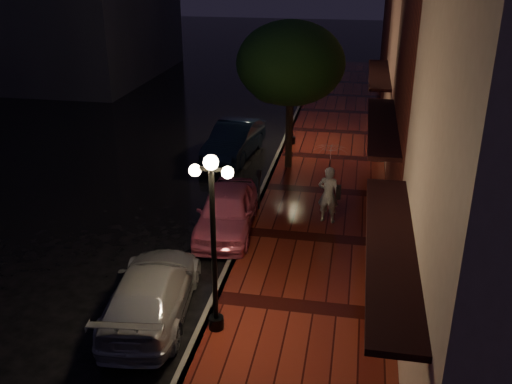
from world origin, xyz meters
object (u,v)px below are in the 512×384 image
Objects in this scene: streetlamp_near at (213,235)px; streetlamp_far at (293,90)px; navy_car at (234,140)px; woman_with_umbrella at (330,171)px; silver_car at (151,292)px; pink_car at (227,211)px; parking_meter at (259,186)px; street_tree at (291,66)px.

streetlamp_near and streetlamp_far have the same top height.
navy_car is 1.74× the size of woman_with_umbrella.
silver_car is (-1.72, 0.42, -1.93)m from streetlamp_near.
parking_meter reaches higher than pink_car.
woman_with_umbrella is (2.17, 6.20, -0.70)m from streetlamp_near.
parking_meter is at bearing -96.17° from street_tree.
street_tree is 1.26× the size of navy_car.
streetlamp_far is at bearing 112.54° from parking_meter.
streetlamp_near reaches higher than parking_meter.
parking_meter is at bearing -63.84° from navy_car.
woman_with_umbrella reaches higher than parking_meter.
pink_car is 3.49m from woman_with_umbrella.
woman_with_umbrella is (1.91, -4.79, -2.35)m from street_tree.
woman_with_umbrella is at bearing 13.78° from pink_car.
streetlamp_near reaches higher than navy_car.
navy_car reaches higher than pink_car.
silver_car is (0.54, -11.75, -0.08)m from navy_car.
parking_meter is at bearing -110.27° from silver_car.
streetlamp_near is at bearing 81.92° from woman_with_umbrella.
streetlamp_far is at bearing 79.35° from pink_car.
woman_with_umbrella is 1.88× the size of parking_meter.
streetlamp_far reaches higher than pink_car.
silver_car is (-1.72, -13.58, -1.93)m from streetlamp_far.
parking_meter is at bearing 60.07° from pink_car.
street_tree is 1.25× the size of silver_car.
streetlamp_near is 0.93× the size of silver_car.
woman_with_umbrella reaches higher than navy_car.
streetlamp_near reaches higher than woman_with_umbrella.
pink_car is 7.13m from navy_car.
street_tree is 5.66m from woman_with_umbrella.
streetlamp_far is 1.63× the size of woman_with_umbrella.
streetlamp_near is 1.01× the size of pink_car.
woman_with_umbrella is at bearing 70.71° from streetlamp_near.
parking_meter is (0.75, 1.58, 0.28)m from pink_car.
navy_car is at bearing 100.51° from streetlamp_near.
street_tree is at bearing -19.83° from navy_car.
pink_car reaches higher than silver_car.
streetlamp_near reaches higher than pink_car.
streetlamp_far is 3.06× the size of parking_meter.
streetlamp_near is 1.00× the size of streetlamp_far.
streetlamp_near is 3.06× the size of parking_meter.
woman_with_umbrella is (3.89, 5.78, 1.23)m from silver_car.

